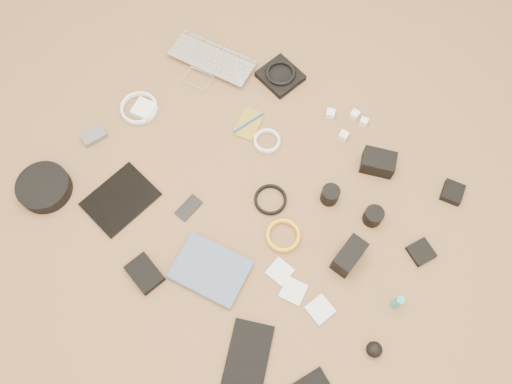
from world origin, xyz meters
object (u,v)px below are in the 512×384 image
Objects in this scene: headphone_case at (44,187)px; paperback at (197,294)px; tablet at (120,199)px; dslr_camera at (378,162)px; phone at (189,208)px; laptop at (206,69)px.

headphone_case is 0.78× the size of paperback.
paperback is (0.45, -0.10, 0.01)m from tablet.
tablet is at bearing 29.21° from headphone_case.
dslr_camera is 0.72m from phone.
tablet is 0.99× the size of paperback.
laptop is at bearing 161.08° from dslr_camera.
tablet is 0.28m from headphone_case.
dslr_camera is at bearing 41.59° from headphone_case.
paperback is at bearing -41.60° from phone.
tablet is 2.46× the size of phone.
laptop is 0.78m from headphone_case.
paperback is at bearing 3.27° from headphone_case.
headphone_case is at bearing 82.99° from paperback.
laptop is at bearing 80.39° from headphone_case.
tablet reaches higher than phone.
laptop is 1.44× the size of paperback.
phone is at bearing 35.31° from paperback.
dslr_camera is 0.49× the size of paperback.
dslr_camera is 0.96m from tablet.
headphone_case reaches higher than phone.
phone is at bearing -65.74° from laptop.
laptop reaches higher than paperback.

